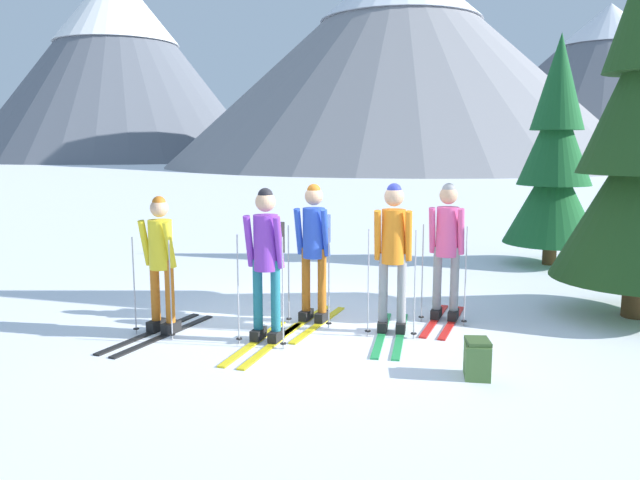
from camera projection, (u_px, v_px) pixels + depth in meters
name	position (u px, v px, depth m)	size (l,w,h in m)	color
ground_plane	(320.00, 330.00, 7.59)	(400.00, 400.00, 0.00)	white
skier_in_yellow	(160.00, 260.00, 7.35)	(0.97, 1.76, 1.65)	black
skier_in_purple	(266.00, 256.00, 7.00)	(0.75, 1.71, 1.77)	yellow
skier_in_blue	(314.00, 245.00, 7.79)	(0.84, 1.69, 1.77)	yellow
skier_in_orange	(393.00, 249.00, 7.33)	(0.60, 1.81, 1.80)	green
skier_in_pink	(447.00, 243.00, 7.88)	(0.78, 1.57, 1.77)	red
pine_tree_mid	(555.00, 161.00, 11.42)	(1.75, 1.75, 4.24)	#51381E
backpack_on_snow_front	(477.00, 359.00, 6.03)	(0.27, 0.34, 0.38)	#4C7238
mountain_ridge_distant	(318.00, 64.00, 71.17)	(98.09, 64.48, 25.78)	slate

